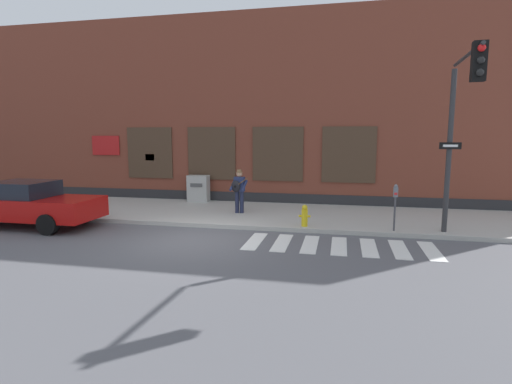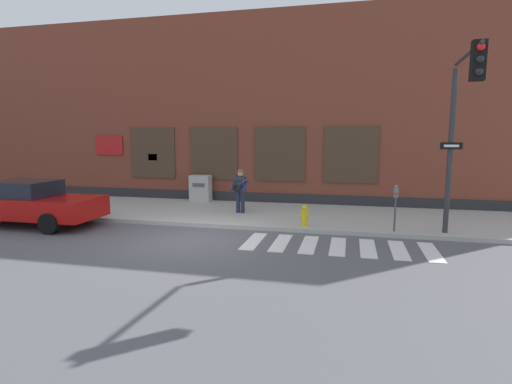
% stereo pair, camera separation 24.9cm
% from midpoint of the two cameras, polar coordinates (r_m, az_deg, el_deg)
% --- Properties ---
extents(ground_plane, '(160.00, 160.00, 0.00)m').
position_cam_midpoint_polar(ground_plane, '(11.92, -8.47, -6.77)').
color(ground_plane, '#56565B').
extents(sidewalk, '(28.00, 4.73, 0.14)m').
position_cam_midpoint_polar(sidewalk, '(15.51, -3.13, -2.97)').
color(sidewalk, '#ADAAA3').
rests_on(sidewalk, ground).
extents(building_backdrop, '(28.00, 4.06, 8.25)m').
position_cam_midpoint_polar(building_backdrop, '(19.48, 0.46, 11.23)').
color(building_backdrop, brown).
rests_on(building_backdrop, ground).
extents(crosswalk, '(5.20, 1.90, 0.01)m').
position_cam_midpoint_polar(crosswalk, '(11.35, 12.24, -7.59)').
color(crosswalk, silver).
rests_on(crosswalk, ground).
extents(red_car, '(4.60, 1.99, 1.53)m').
position_cam_midpoint_polar(red_car, '(15.37, -28.96, -1.42)').
color(red_car, '#B20F0C').
rests_on(red_car, ground).
extents(busker, '(0.71, 0.57, 1.64)m').
position_cam_midpoint_polar(busker, '(14.96, -1.85, 0.50)').
color(busker, '#1E233D').
rests_on(busker, sidewalk).
extents(traffic_light, '(0.60, 3.02, 4.98)m').
position_cam_midpoint_polar(traffic_light, '(11.98, 27.76, 9.88)').
color(traffic_light, '#2D2D30').
rests_on(traffic_light, sidewalk).
extents(parking_meter, '(0.13, 0.11, 1.44)m').
position_cam_midpoint_polar(parking_meter, '(12.78, 19.85, -1.20)').
color(parking_meter, '#47474C').
rests_on(parking_meter, sidewalk).
extents(utility_box, '(0.92, 0.52, 1.16)m').
position_cam_midpoint_polar(utility_box, '(17.83, -7.52, 0.53)').
color(utility_box, '#ADADA8').
rests_on(utility_box, sidewalk).
extents(fire_hydrant, '(0.38, 0.20, 0.70)m').
position_cam_midpoint_polar(fire_hydrant, '(12.90, 7.50, -3.41)').
color(fire_hydrant, gold).
rests_on(fire_hydrant, sidewalk).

